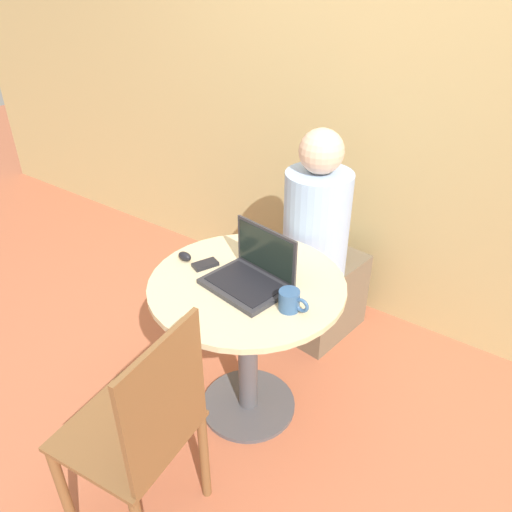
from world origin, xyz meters
The scene contains 9 objects.
ground_plane centered at (0.00, 0.00, 0.00)m, with size 12.00×12.00×0.00m, color #B26042.
back_wall centered at (0.00, 1.07, 1.30)m, with size 7.00×0.05×2.60m.
round_table centered at (0.00, 0.00, 0.52)m, with size 0.80×0.80×0.71m.
laptop centered at (0.02, 0.00, 0.76)m, with size 0.35×0.29×0.22m.
cell_phone centered at (-0.21, -0.01, 0.72)m, with size 0.09×0.12×0.02m.
computer_mouse centered at (-0.31, -0.02, 0.73)m, with size 0.07×0.04×0.04m.
coffee_cup centered at (0.24, -0.05, 0.75)m, with size 0.12×0.08×0.08m.
chair_empty centered at (0.05, -0.65, 0.48)m, with size 0.44×0.44×0.93m.
person_seated centered at (-0.01, 0.65, 0.50)m, with size 0.36×0.51×1.19m.
Camera 1 is at (0.99, -1.32, 1.85)m, focal length 35.00 mm.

